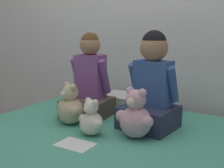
% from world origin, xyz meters
% --- Properties ---
extents(wall_behind_bed, '(8.00, 0.06, 2.50)m').
position_xyz_m(wall_behind_bed, '(0.00, 1.06, 1.25)').
color(wall_behind_bed, silver).
rests_on(wall_behind_bed, ground_plane).
extents(child_on_left, '(0.34, 0.34, 0.62)m').
position_xyz_m(child_on_left, '(-0.25, 0.46, 0.64)').
color(child_on_left, brown).
rests_on(child_on_left, bed).
extents(child_on_right, '(0.37, 0.35, 0.64)m').
position_xyz_m(child_on_right, '(0.26, 0.46, 0.67)').
color(child_on_right, '#282D47').
rests_on(child_on_right, bed).
extents(teddy_bear_held_by_left_child, '(0.23, 0.18, 0.29)m').
position_xyz_m(teddy_bear_held_by_left_child, '(-0.24, 0.23, 0.52)').
color(teddy_bear_held_by_left_child, '#D1B78E').
rests_on(teddy_bear_held_by_left_child, bed).
extents(teddy_bear_held_by_right_child, '(0.26, 0.19, 0.31)m').
position_xyz_m(teddy_bear_held_by_right_child, '(0.25, 0.23, 0.53)').
color(teddy_bear_held_by_right_child, '#DBA3B2').
rests_on(teddy_bear_held_by_right_child, bed).
extents(teddy_bear_between_children, '(0.19, 0.15, 0.23)m').
position_xyz_m(teddy_bear_between_children, '(0.00, 0.13, 0.50)').
color(teddy_bear_between_children, silver).
rests_on(teddy_bear_between_children, bed).
extents(pillow_at_headboard, '(0.59, 0.27, 0.11)m').
position_xyz_m(pillow_at_headboard, '(0.00, 0.78, 0.45)').
color(pillow_at_headboard, silver).
rests_on(pillow_at_headboard, bed).
extents(sign_card, '(0.21, 0.15, 0.00)m').
position_xyz_m(sign_card, '(0.01, -0.05, 0.40)').
color(sign_card, white).
rests_on(sign_card, bed).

